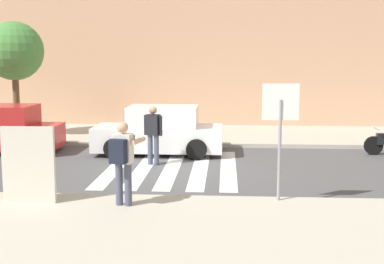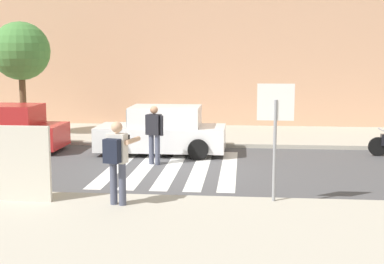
{
  "view_description": "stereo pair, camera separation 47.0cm",
  "coord_description": "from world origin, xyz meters",
  "px_view_note": "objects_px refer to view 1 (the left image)",
  "views": [
    {
      "loc": [
        1.51,
        -14.56,
        3.23
      ],
      "look_at": [
        0.6,
        -0.2,
        1.1
      ],
      "focal_mm": 50.0,
      "sensor_mm": 36.0,
      "label": 1
    },
    {
      "loc": [
        1.98,
        -14.52,
        3.23
      ],
      "look_at": [
        0.6,
        -0.2,
        1.1
      ],
      "focal_mm": 50.0,
      "sensor_mm": 36.0,
      "label": 2
    }
  ],
  "objects_px": {
    "photographer_with_backpack": "(123,156)",
    "advertising_board": "(29,165)",
    "parked_car_white": "(160,132)",
    "street_tree_west": "(14,52)",
    "stop_sign": "(280,116)",
    "pedestrian_crossing": "(153,132)"
  },
  "relations": [
    {
      "from": "pedestrian_crossing",
      "to": "parked_car_white",
      "type": "xyz_separation_m",
      "value": [
        -0.01,
        1.67,
        -0.25
      ]
    },
    {
      "from": "photographer_with_backpack",
      "to": "parked_car_white",
      "type": "bearing_deg",
      "value": 90.33
    },
    {
      "from": "parked_car_white",
      "to": "advertising_board",
      "type": "bearing_deg",
      "value": -107.28
    },
    {
      "from": "parked_car_white",
      "to": "advertising_board",
      "type": "height_order",
      "value": "advertising_board"
    },
    {
      "from": "pedestrian_crossing",
      "to": "stop_sign",
      "type": "bearing_deg",
      "value": -51.66
    },
    {
      "from": "street_tree_west",
      "to": "advertising_board",
      "type": "xyz_separation_m",
      "value": [
        3.74,
        -8.83,
        -2.34
      ]
    },
    {
      "from": "pedestrian_crossing",
      "to": "street_tree_west",
      "type": "height_order",
      "value": "street_tree_west"
    },
    {
      "from": "pedestrian_crossing",
      "to": "street_tree_west",
      "type": "relative_size",
      "value": 0.41
    },
    {
      "from": "parked_car_white",
      "to": "photographer_with_backpack",
      "type": "bearing_deg",
      "value": -89.67
    },
    {
      "from": "stop_sign",
      "to": "street_tree_west",
      "type": "bearing_deg",
      "value": 137.1
    },
    {
      "from": "parked_car_white",
      "to": "advertising_board",
      "type": "distance_m",
      "value": 6.57
    },
    {
      "from": "photographer_with_backpack",
      "to": "street_tree_west",
      "type": "xyz_separation_m",
      "value": [
        -5.73,
        8.93,
        2.11
      ]
    },
    {
      "from": "photographer_with_backpack",
      "to": "street_tree_west",
      "type": "bearing_deg",
      "value": 122.68
    },
    {
      "from": "street_tree_west",
      "to": "stop_sign",
      "type": "bearing_deg",
      "value": -42.9
    },
    {
      "from": "photographer_with_backpack",
      "to": "street_tree_west",
      "type": "distance_m",
      "value": 10.82
    },
    {
      "from": "photographer_with_backpack",
      "to": "advertising_board",
      "type": "distance_m",
      "value": 2.0
    },
    {
      "from": "stop_sign",
      "to": "pedestrian_crossing",
      "type": "relative_size",
      "value": 1.43
    },
    {
      "from": "pedestrian_crossing",
      "to": "parked_car_white",
      "type": "distance_m",
      "value": 1.69
    },
    {
      "from": "pedestrian_crossing",
      "to": "street_tree_west",
      "type": "distance_m",
      "value": 7.46
    },
    {
      "from": "pedestrian_crossing",
      "to": "advertising_board",
      "type": "height_order",
      "value": "advertising_board"
    },
    {
      "from": "stop_sign",
      "to": "street_tree_west",
      "type": "relative_size",
      "value": 0.58
    },
    {
      "from": "advertising_board",
      "to": "pedestrian_crossing",
      "type": "bearing_deg",
      "value": 66.88
    }
  ]
}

